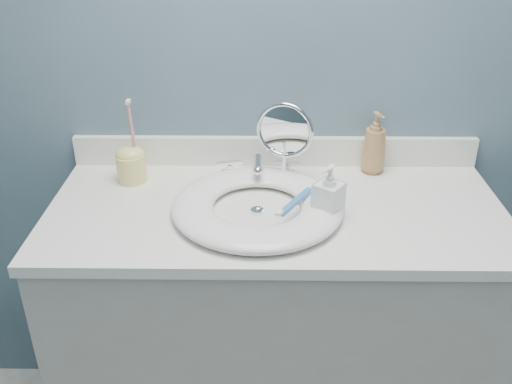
{
  "coord_description": "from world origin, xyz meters",
  "views": [
    {
      "loc": [
        -0.04,
        -0.35,
        1.63
      ],
      "look_at": [
        -0.05,
        0.94,
        0.94
      ],
      "focal_mm": 40.0,
      "sensor_mm": 36.0,
      "label": 1
    }
  ],
  "objects_px": {
    "soap_bottle_clear": "(329,192)",
    "toothbrush_holder": "(131,163)",
    "makeup_mirror": "(284,140)",
    "soap_bottle_amber": "(375,143)"
  },
  "relations": [
    {
      "from": "soap_bottle_clear",
      "to": "toothbrush_holder",
      "type": "distance_m",
      "value": 0.58
    },
    {
      "from": "makeup_mirror",
      "to": "soap_bottle_clear",
      "type": "bearing_deg",
      "value": -45.69
    },
    {
      "from": "makeup_mirror",
      "to": "toothbrush_holder",
      "type": "height_order",
      "value": "toothbrush_holder"
    },
    {
      "from": "soap_bottle_clear",
      "to": "makeup_mirror",
      "type": "bearing_deg",
      "value": 154.68
    },
    {
      "from": "soap_bottle_amber",
      "to": "toothbrush_holder",
      "type": "height_order",
      "value": "toothbrush_holder"
    },
    {
      "from": "makeup_mirror",
      "to": "soap_bottle_amber",
      "type": "xyz_separation_m",
      "value": [
        0.27,
        0.07,
        -0.04
      ]
    },
    {
      "from": "toothbrush_holder",
      "to": "soap_bottle_clear",
      "type": "bearing_deg",
      "value": -20.67
    },
    {
      "from": "makeup_mirror",
      "to": "soap_bottle_amber",
      "type": "bearing_deg",
      "value": 31.78
    },
    {
      "from": "soap_bottle_amber",
      "to": "soap_bottle_clear",
      "type": "relative_size",
      "value": 1.26
    },
    {
      "from": "soap_bottle_amber",
      "to": "makeup_mirror",
      "type": "bearing_deg",
      "value": 177.19
    }
  ]
}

